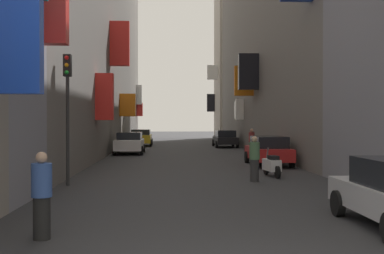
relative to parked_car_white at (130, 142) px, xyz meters
name	(u,v)px	position (x,y,z in m)	size (l,w,h in m)	color
ground_plane	(184,152)	(3.75, 1.69, -0.77)	(140.00, 140.00, 0.00)	#2D2D30
building_left_mid_b	(76,14)	(-4.25, 3.81, 9.44)	(7.28, 43.46, 20.42)	slate
building_left_mid_c	(112,57)	(-4.25, 28.61, 9.37)	(6.76, 6.14, 20.30)	slate
building_right_mid_a	(288,13)	(11.74, 3.71, 9.69)	(7.38, 35.78, 20.92)	slate
building_right_mid_c	(241,53)	(11.74, 28.03, 10.01)	(7.28, 7.31, 21.58)	#B2A899
parked_car_white	(130,142)	(0.00, 0.00, 0.00)	(1.95, 4.38, 1.45)	white
parked_car_yellow	(141,137)	(0.20, 10.88, 0.01)	(2.02, 4.48, 1.46)	gold
parked_car_red	(268,150)	(7.58, -9.20, -0.01)	(1.87, 4.35, 1.46)	#B21E1E
parked_car_black	(225,138)	(7.47, 8.24, -0.02)	(1.90, 4.44, 1.43)	black
scooter_black	(143,139)	(0.09, 16.20, -0.31)	(0.45, 1.91, 1.13)	black
scooter_white	(272,165)	(6.69, -14.18, -0.31)	(0.57, 1.88, 1.13)	silver
scooter_orange	(216,140)	(7.15, 13.15, -0.31)	(0.65, 1.86, 1.13)	orange
pedestrian_crossing	(42,196)	(0.18, -24.36, 0.05)	(0.54, 0.54, 1.64)	black
pedestrian_near_left	(252,142)	(7.99, -1.93, 0.09)	(0.52, 0.52, 1.72)	#333333
pedestrian_near_right	(255,159)	(5.72, -15.74, 0.06)	(0.46, 0.46, 1.66)	#2F2F2F
traffic_light_near_corner	(67,97)	(-0.88, -16.53, 2.28)	(0.26, 0.34, 4.49)	#2D2D2D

